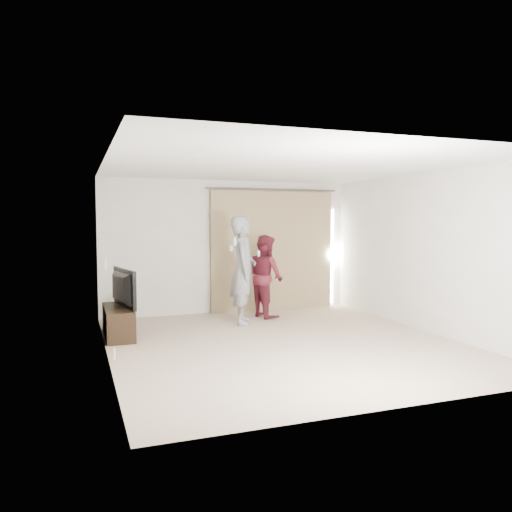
{
  "coord_description": "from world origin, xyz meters",
  "views": [
    {
      "loc": [
        -2.88,
        -6.69,
        1.8
      ],
      "look_at": [
        -0.0,
        1.2,
        1.21
      ],
      "focal_mm": 35.0,
      "sensor_mm": 36.0,
      "label": 1
    }
  ],
  "objects_px": {
    "tv_console": "(118,322)",
    "tv": "(118,288)",
    "person_woman": "(266,276)",
    "person_man": "(243,270)"
  },
  "relations": [
    {
      "from": "person_woman",
      "to": "person_man",
      "type": "bearing_deg",
      "value": -142.84
    },
    {
      "from": "tv_console",
      "to": "person_woman",
      "type": "relative_size",
      "value": 0.77
    },
    {
      "from": "person_man",
      "to": "person_woman",
      "type": "bearing_deg",
      "value": 37.16
    },
    {
      "from": "tv",
      "to": "person_man",
      "type": "distance_m",
      "value": 2.17
    },
    {
      "from": "tv",
      "to": "person_woman",
      "type": "height_order",
      "value": "person_woman"
    },
    {
      "from": "tv_console",
      "to": "tv",
      "type": "xyz_separation_m",
      "value": [
        0.0,
        0.0,
        0.53
      ]
    },
    {
      "from": "person_woman",
      "to": "tv",
      "type": "bearing_deg",
      "value": -165.33
    },
    {
      "from": "tv_console",
      "to": "person_woman",
      "type": "height_order",
      "value": "person_woman"
    },
    {
      "from": "person_man",
      "to": "person_woman",
      "type": "relative_size",
      "value": 1.22
    },
    {
      "from": "tv",
      "to": "person_woman",
      "type": "distance_m",
      "value": 2.84
    }
  ]
}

